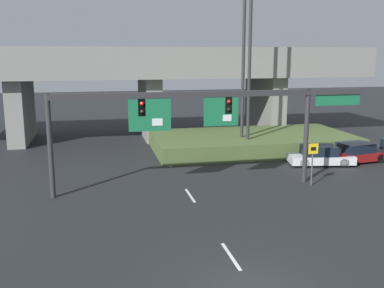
{
  "coord_description": "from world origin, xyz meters",
  "views": [
    {
      "loc": [
        -4.78,
        -12.89,
        7.61
      ],
      "look_at": [
        0.0,
        9.52,
        2.96
      ],
      "focal_mm": 42.0,
      "sensor_mm": 36.0,
      "label": 1
    }
  ],
  "objects_px": {
    "signal_gantry": "(206,109)",
    "parked_sedan_near_right": "(320,156)",
    "speed_limit_sign": "(313,158)",
    "highway_light_pole_far": "(250,45)",
    "highway_light_pole_near": "(243,54)",
    "parked_sedan_mid_right": "(356,153)"
  },
  "relations": [
    {
      "from": "signal_gantry",
      "to": "parked_sedan_near_right",
      "type": "xyz_separation_m",
      "value": [
        9.06,
        3.64,
        -3.91
      ]
    },
    {
      "from": "speed_limit_sign",
      "to": "parked_sedan_near_right",
      "type": "height_order",
      "value": "speed_limit_sign"
    },
    {
      "from": "signal_gantry",
      "to": "speed_limit_sign",
      "type": "bearing_deg",
      "value": -8.25
    },
    {
      "from": "highway_light_pole_far",
      "to": "parked_sedan_near_right",
      "type": "distance_m",
      "value": 9.4
    },
    {
      "from": "signal_gantry",
      "to": "highway_light_pole_near",
      "type": "xyz_separation_m",
      "value": [
        4.99,
        8.56,
        3.01
      ]
    },
    {
      "from": "signal_gantry",
      "to": "highway_light_pole_near",
      "type": "relative_size",
      "value": 1.26
    },
    {
      "from": "speed_limit_sign",
      "to": "parked_sedan_mid_right",
      "type": "bearing_deg",
      "value": 39.45
    },
    {
      "from": "parked_sedan_near_right",
      "to": "signal_gantry",
      "type": "bearing_deg",
      "value": -147.81
    },
    {
      "from": "signal_gantry",
      "to": "highway_light_pole_near",
      "type": "bearing_deg",
      "value": 59.77
    },
    {
      "from": "speed_limit_sign",
      "to": "parked_sedan_near_right",
      "type": "distance_m",
      "value": 5.49
    },
    {
      "from": "speed_limit_sign",
      "to": "parked_sedan_near_right",
      "type": "xyz_separation_m",
      "value": [
        2.91,
        4.53,
        -1.04
      ]
    },
    {
      "from": "speed_limit_sign",
      "to": "highway_light_pole_far",
      "type": "distance_m",
      "value": 10.74
    },
    {
      "from": "signal_gantry",
      "to": "speed_limit_sign",
      "type": "relative_size",
      "value": 7.01
    },
    {
      "from": "speed_limit_sign",
      "to": "highway_light_pole_near",
      "type": "height_order",
      "value": "highway_light_pole_near"
    },
    {
      "from": "speed_limit_sign",
      "to": "parked_sedan_mid_right",
      "type": "relative_size",
      "value": 0.57
    },
    {
      "from": "highway_light_pole_near",
      "to": "signal_gantry",
      "type": "bearing_deg",
      "value": -120.23
    },
    {
      "from": "speed_limit_sign",
      "to": "highway_light_pole_far",
      "type": "height_order",
      "value": "highway_light_pole_far"
    },
    {
      "from": "parked_sedan_near_right",
      "to": "parked_sedan_mid_right",
      "type": "xyz_separation_m",
      "value": [
        2.96,
        0.3,
        0.01
      ]
    },
    {
      "from": "speed_limit_sign",
      "to": "parked_sedan_near_right",
      "type": "relative_size",
      "value": 0.56
    },
    {
      "from": "highway_light_pole_far",
      "to": "parked_sedan_mid_right",
      "type": "relative_size",
      "value": 3.49
    },
    {
      "from": "parked_sedan_mid_right",
      "to": "speed_limit_sign",
      "type": "bearing_deg",
      "value": -148.99
    },
    {
      "from": "highway_light_pole_near",
      "to": "parked_sedan_near_right",
      "type": "height_order",
      "value": "highway_light_pole_near"
    }
  ]
}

